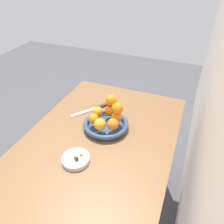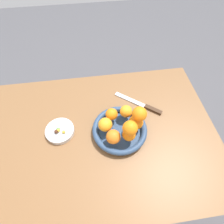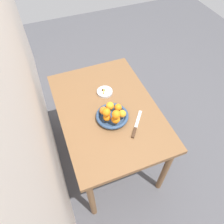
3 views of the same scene
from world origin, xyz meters
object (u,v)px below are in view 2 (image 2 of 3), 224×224
(dining_table, at_px, (99,143))
(fruit_bowl, at_px, (119,129))
(orange_3, at_px, (113,137))
(candy_ball_2, at_px, (58,130))
(orange_6, at_px, (139,113))
(orange_5, at_px, (136,122))
(knife, at_px, (142,105))
(orange_4, at_px, (129,134))
(candy_dish, at_px, (60,131))
(orange_7, at_px, (130,128))
(candy_ball_3, at_px, (64,132))
(orange_1, at_px, (112,114))
(candy_ball_0, at_px, (56,132))
(candy_ball_1, at_px, (58,129))
(orange_2, at_px, (105,125))
(orange_0, at_px, (126,111))

(dining_table, distance_m, fruit_bowl, 0.15)
(orange_3, xyz_separation_m, candy_ball_2, (0.24, -0.09, -0.04))
(fruit_bowl, bearing_deg, dining_table, 2.23)
(orange_3, height_order, candy_ball_2, orange_3)
(orange_6, bearing_deg, orange_5, 25.72)
(fruit_bowl, bearing_deg, knife, -136.38)
(dining_table, distance_m, orange_4, 0.21)
(knife, bearing_deg, candy_dish, 13.47)
(orange_3, height_order, orange_7, orange_7)
(orange_6, xyz_separation_m, candy_ball_3, (0.33, -0.02, -0.11))
(dining_table, distance_m, orange_1, 0.18)
(candy_dish, xyz_separation_m, orange_5, (-0.34, 0.04, 0.06))
(candy_dish, relative_size, orange_7, 2.12)
(orange_3, relative_size, knife, 0.28)
(orange_4, height_order, candy_ball_0, orange_4)
(candy_ball_1, relative_size, candy_ball_2, 1.01)
(dining_table, height_order, orange_2, orange_2)
(candy_dish, bearing_deg, candy_ball_1, 23.19)
(orange_4, bearing_deg, orange_5, -127.97)
(dining_table, relative_size, fruit_bowl, 4.44)
(orange_2, bearing_deg, fruit_bowl, 177.60)
(orange_2, bearing_deg, candy_ball_1, -7.94)
(candy_dish, bearing_deg, candy_ball_2, 67.50)
(candy_ball_1, bearing_deg, orange_6, 174.81)
(orange_0, relative_size, candy_ball_1, 3.51)
(orange_7, xyz_separation_m, candy_ball_0, (0.31, -0.08, -0.10))
(orange_6, bearing_deg, candy_ball_1, -5.19)
(candy_dish, distance_m, orange_7, 0.33)
(candy_ball_0, height_order, candy_ball_2, candy_ball_0)
(dining_table, xyz_separation_m, orange_6, (-0.18, -0.00, 0.22))
(candy_ball_2, bearing_deg, orange_0, -173.91)
(orange_2, bearing_deg, dining_table, 10.10)
(fruit_bowl, height_order, candy_ball_0, same)
(orange_6, xyz_separation_m, candy_ball_2, (0.35, -0.03, -0.10))
(fruit_bowl, distance_m, orange_7, 0.12)
(candy_ball_2, bearing_deg, dining_table, 169.90)
(candy_ball_1, distance_m, knife, 0.43)
(orange_4, bearing_deg, dining_table, -21.93)
(orange_5, bearing_deg, orange_3, 27.48)
(orange_6, height_order, candy_ball_3, orange_6)
(candy_dish, distance_m, candy_ball_1, 0.02)
(candy_ball_3, bearing_deg, orange_0, -171.10)
(fruit_bowl, bearing_deg, candy_ball_3, -3.52)
(orange_4, height_order, candy_ball_1, orange_4)
(candy_dish, xyz_separation_m, candy_ball_0, (0.01, 0.01, 0.02))
(orange_2, relative_size, orange_6, 1.00)
(orange_0, xyz_separation_m, orange_2, (0.10, 0.06, 0.00))
(orange_3, distance_m, candy_ball_0, 0.26)
(orange_5, bearing_deg, orange_2, -2.40)
(candy_ball_0, height_order, candy_ball_3, candy_ball_0)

